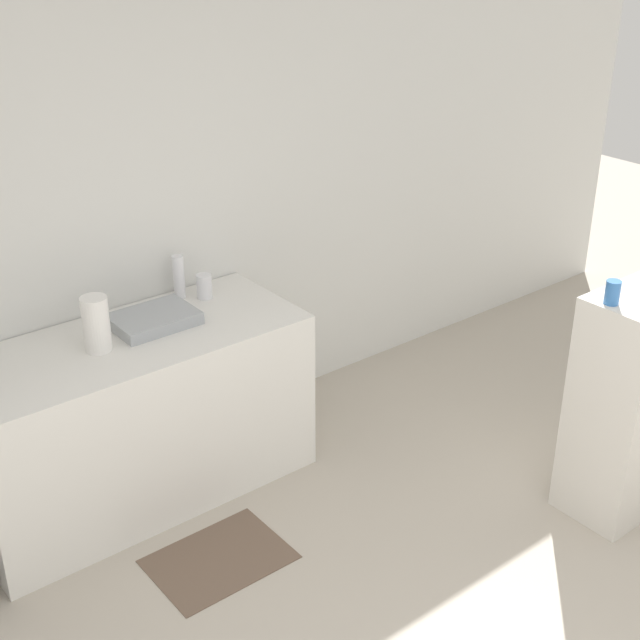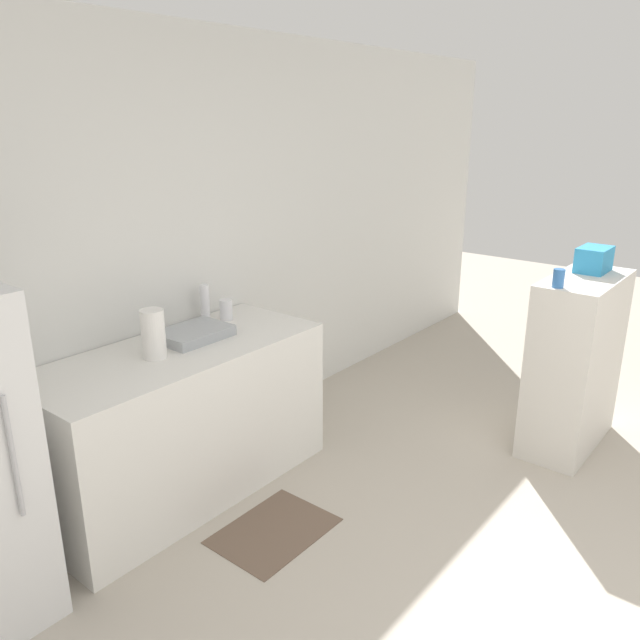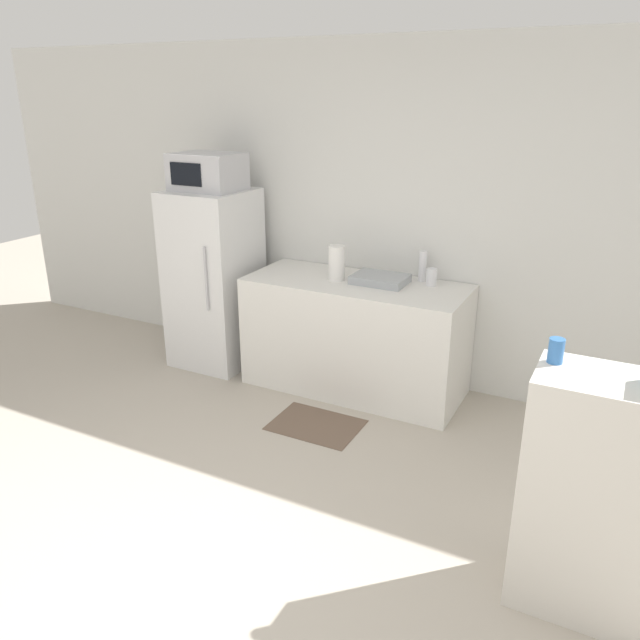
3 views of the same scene
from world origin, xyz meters
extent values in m
cube|color=silver|center=(0.00, 2.90, 1.30)|extent=(8.00, 0.06, 2.60)
cylinder|color=#B7B7BC|center=(-1.23, 2.13, 0.85)|extent=(0.02, 0.02, 0.52)
cube|color=silver|center=(-0.13, 2.52, 0.44)|extent=(1.68, 0.70, 0.87)
cube|color=#9EA3A8|center=(0.03, 2.58, 0.90)|extent=(0.40, 0.29, 0.06)
cylinder|color=silver|center=(0.29, 2.77, 0.99)|extent=(0.06, 0.06, 0.23)
cylinder|color=silver|center=(0.39, 2.69, 0.94)|extent=(0.08, 0.08, 0.13)
cube|color=silver|center=(1.81, 0.97, 0.57)|extent=(0.83, 0.38, 1.14)
cube|color=#2D8EC6|center=(1.99, 0.99, 1.22)|extent=(0.26, 0.17, 0.16)
cylinder|color=#336BB2|center=(1.46, 1.02, 1.19)|extent=(0.07, 0.07, 0.11)
cylinder|color=white|center=(-0.29, 2.50, 1.00)|extent=(0.12, 0.12, 0.26)
cube|color=brown|center=(-0.12, 1.84, 0.00)|extent=(0.62, 0.45, 0.01)
camera|label=1|loc=(-1.74, -0.95, 2.79)|focal=50.00mm
camera|label=2|loc=(-2.13, -0.10, 2.08)|focal=35.00mm
camera|label=3|loc=(1.68, -1.59, 2.23)|focal=35.00mm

